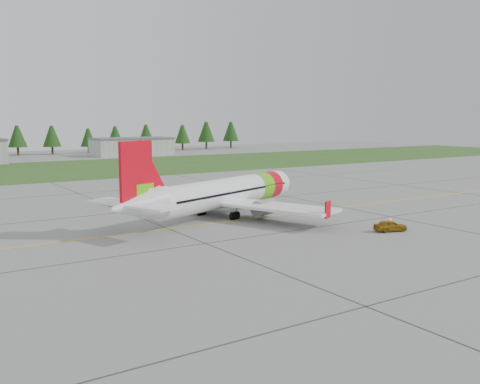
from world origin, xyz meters
TOP-DOWN VIEW (x-y plane):
  - ground at (0.00, 0.00)m, footprint 320.00×320.00m
  - aircraft at (-6.32, 11.28)m, footprint 29.60×28.13m
  - follow_me_car at (3.56, -5.62)m, footprint 1.52×1.66m
  - grass_strip at (0.00, 82.00)m, footprint 320.00×50.00m
  - taxi_guideline at (0.00, 8.00)m, footprint 120.00×0.25m
  - hangar_east at (25.00, 118.00)m, footprint 24.00×12.00m
  - treeline at (0.00, 138.00)m, footprint 160.00×8.00m

SIDE VIEW (x-z plane):
  - ground at x=0.00m, z-range 0.00..0.00m
  - taxi_guideline at x=0.00m, z-range 0.00..0.02m
  - grass_strip at x=0.00m, z-range 0.00..0.03m
  - follow_me_car at x=3.56m, z-range 0.00..3.43m
  - hangar_east at x=25.00m, z-range 0.00..5.20m
  - aircraft at x=-6.32m, z-range -1.98..7.38m
  - treeline at x=0.00m, z-range 0.00..10.00m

